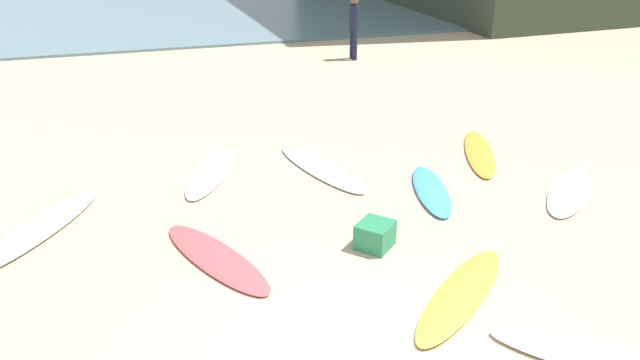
{
  "coord_description": "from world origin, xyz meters",
  "views": [
    {
      "loc": [
        -1.77,
        -4.66,
        4.29
      ],
      "look_at": [
        0.73,
        3.64,
        0.3
      ],
      "focal_mm": 34.61,
      "sensor_mm": 36.0,
      "label": 1
    }
  ],
  "objects_px": {
    "surfboard_2": "(431,190)",
    "surfboard_0": "(39,229)",
    "surfboard_7": "(216,258)",
    "surfboard_4": "(570,191)",
    "beachgoer_near": "(354,25)",
    "beach_cooler": "(375,235)",
    "surfboard_5": "(479,153)",
    "surfboard_9": "(461,294)",
    "surfboard_8": "(321,168)",
    "surfboard_6": "(211,172)"
  },
  "relations": [
    {
      "from": "surfboard_4",
      "to": "surfboard_6",
      "type": "relative_size",
      "value": 0.95
    },
    {
      "from": "surfboard_6",
      "to": "surfboard_8",
      "type": "distance_m",
      "value": 1.88
    },
    {
      "from": "surfboard_2",
      "to": "beachgoer_near",
      "type": "bearing_deg",
      "value": 93.49
    },
    {
      "from": "beachgoer_near",
      "to": "surfboard_2",
      "type": "bearing_deg",
      "value": 166.26
    },
    {
      "from": "surfboard_8",
      "to": "beach_cooler",
      "type": "distance_m",
      "value": 2.67
    },
    {
      "from": "surfboard_2",
      "to": "surfboard_5",
      "type": "height_order",
      "value": "surfboard_2"
    },
    {
      "from": "surfboard_4",
      "to": "surfboard_7",
      "type": "bearing_deg",
      "value": 49.88
    },
    {
      "from": "surfboard_7",
      "to": "surfboard_8",
      "type": "relative_size",
      "value": 0.92
    },
    {
      "from": "surfboard_0",
      "to": "surfboard_8",
      "type": "height_order",
      "value": "surfboard_0"
    },
    {
      "from": "surfboard_4",
      "to": "surfboard_6",
      "type": "height_order",
      "value": "same"
    },
    {
      "from": "surfboard_7",
      "to": "surfboard_5",
      "type": "bearing_deg",
      "value": -1.09
    },
    {
      "from": "surfboard_7",
      "to": "surfboard_8",
      "type": "xyz_separation_m",
      "value": [
        2.14,
        2.39,
        0.0
      ]
    },
    {
      "from": "surfboard_5",
      "to": "surfboard_7",
      "type": "distance_m",
      "value": 5.58
    },
    {
      "from": "surfboard_2",
      "to": "surfboard_4",
      "type": "relative_size",
      "value": 0.91
    },
    {
      "from": "surfboard_5",
      "to": "surfboard_8",
      "type": "bearing_deg",
      "value": -159.51
    },
    {
      "from": "surfboard_7",
      "to": "surfboard_8",
      "type": "distance_m",
      "value": 3.21
    },
    {
      "from": "surfboard_0",
      "to": "surfboard_7",
      "type": "bearing_deg",
      "value": 0.39
    },
    {
      "from": "surfboard_7",
      "to": "surfboard_9",
      "type": "distance_m",
      "value": 3.12
    },
    {
      "from": "beachgoer_near",
      "to": "beach_cooler",
      "type": "bearing_deg",
      "value": 159.81
    },
    {
      "from": "surfboard_7",
      "to": "surfboard_4",
      "type": "bearing_deg",
      "value": -20.76
    },
    {
      "from": "surfboard_9",
      "to": "surfboard_8",
      "type": "bearing_deg",
      "value": 146.78
    },
    {
      "from": "surfboard_7",
      "to": "beach_cooler",
      "type": "height_order",
      "value": "beach_cooler"
    },
    {
      "from": "surfboard_2",
      "to": "beach_cooler",
      "type": "height_order",
      "value": "beach_cooler"
    },
    {
      "from": "surfboard_7",
      "to": "surfboard_0",
      "type": "bearing_deg",
      "value": 122.87
    },
    {
      "from": "surfboard_0",
      "to": "beachgoer_near",
      "type": "bearing_deg",
      "value": 80.4
    },
    {
      "from": "surfboard_6",
      "to": "surfboard_9",
      "type": "height_order",
      "value": "surfboard_9"
    },
    {
      "from": "surfboard_4",
      "to": "beach_cooler",
      "type": "relative_size",
      "value": 4.56
    },
    {
      "from": "surfboard_8",
      "to": "surfboard_5",
      "type": "bearing_deg",
      "value": 159.86
    },
    {
      "from": "surfboard_5",
      "to": "surfboard_8",
      "type": "distance_m",
      "value": 2.98
    },
    {
      "from": "surfboard_5",
      "to": "surfboard_9",
      "type": "height_order",
      "value": "surfboard_9"
    },
    {
      "from": "surfboard_5",
      "to": "surfboard_9",
      "type": "bearing_deg",
      "value": -98.77
    },
    {
      "from": "surfboard_6",
      "to": "surfboard_9",
      "type": "relative_size",
      "value": 0.96
    },
    {
      "from": "surfboard_2",
      "to": "surfboard_0",
      "type": "bearing_deg",
      "value": -169.32
    },
    {
      "from": "surfboard_2",
      "to": "surfboard_8",
      "type": "distance_m",
      "value": 1.98
    },
    {
      "from": "surfboard_4",
      "to": "surfboard_7",
      "type": "relative_size",
      "value": 0.94
    },
    {
      "from": "surfboard_2",
      "to": "surfboard_9",
      "type": "bearing_deg",
      "value": -94.01
    },
    {
      "from": "surfboard_0",
      "to": "beachgoer_near",
      "type": "xyz_separation_m",
      "value": [
        7.63,
        8.29,
        0.94
      ]
    },
    {
      "from": "surfboard_4",
      "to": "surfboard_7",
      "type": "height_order",
      "value": "surfboard_4"
    },
    {
      "from": "surfboard_2",
      "to": "surfboard_7",
      "type": "distance_m",
      "value": 3.71
    },
    {
      "from": "surfboard_2",
      "to": "surfboard_5",
      "type": "distance_m",
      "value": 1.96
    },
    {
      "from": "surfboard_6",
      "to": "surfboard_9",
      "type": "distance_m",
      "value": 5.0
    },
    {
      "from": "surfboard_4",
      "to": "surfboard_7",
      "type": "xyz_separation_m",
      "value": [
        -5.68,
        -0.37,
        -0.0
      ]
    },
    {
      "from": "surfboard_0",
      "to": "surfboard_2",
      "type": "distance_m",
      "value": 5.87
    },
    {
      "from": "surfboard_2",
      "to": "beachgoer_near",
      "type": "relative_size",
      "value": 1.08
    },
    {
      "from": "surfboard_8",
      "to": "surfboard_7",
      "type": "bearing_deg",
      "value": 31.25
    },
    {
      "from": "surfboard_4",
      "to": "beachgoer_near",
      "type": "bearing_deg",
      "value": -41.85
    },
    {
      "from": "surfboard_0",
      "to": "surfboard_6",
      "type": "relative_size",
      "value": 1.17
    },
    {
      "from": "surfboard_8",
      "to": "beachgoer_near",
      "type": "height_order",
      "value": "beachgoer_near"
    },
    {
      "from": "surfboard_0",
      "to": "surfboard_7",
      "type": "relative_size",
      "value": 1.15
    },
    {
      "from": "surfboard_0",
      "to": "beach_cooler",
      "type": "height_order",
      "value": "beach_cooler"
    }
  ]
}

